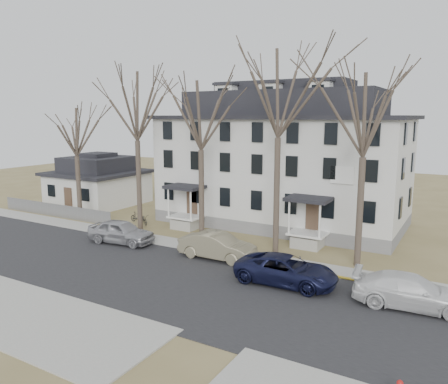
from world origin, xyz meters
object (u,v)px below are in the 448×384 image
Objects in this scene: small_house at (98,183)px; tree_mid_left at (201,110)px; tree_center at (279,86)px; tree_far_left at (136,101)px; car_silver at (121,232)px; bicycle_right at (137,218)px; bicycle_left at (144,220)px; boarding_house at (282,161)px; car_tan at (217,246)px; tree_mid_right at (365,109)px; car_white at (411,292)px; car_navy at (286,271)px; tree_bungalow at (75,129)px.

tree_mid_left is at bearing -20.03° from small_house.
tree_far_left is at bearing 180.00° from tree_center.
small_house reaches higher than car_silver.
bicycle_left is at bearing -98.24° from bicycle_right.
boarding_house is 1.52× the size of tree_far_left.
small_house is at bearing 69.77° from bicycle_right.
car_silver is at bearing 92.44° from car_tan.
small_house is 0.63× the size of tree_far_left.
tree_mid_right is 10.71m from car_white.
car_navy is at bearing -61.00° from tree_center.
car_tan is at bearing -129.61° from tree_center.
bicycle_right is (-16.67, 6.76, -0.33)m from car_navy.
tree_mid_right is 8.48× the size of bicycle_right.
tree_center is at bearing 0.00° from tree_mid_left.
tree_mid_left is 8.48× the size of bicycle_right.
tree_mid_right is 20.51m from bicycle_left.
tree_center is at bearing -40.65° from car_tan.
car_silver is at bearing -166.94° from tree_mid_right.
tree_center reaches higher than tree_bungalow.
tree_far_left is 8.39× the size of bicycle_left.
car_navy is 1.03× the size of car_white.
tree_mid_left is at bearing -67.08° from bicycle_left.
tree_center is 1.15× the size of tree_mid_right.
car_navy is 6.39m from car_white.
tree_far_left is 2.73× the size of car_silver.
small_house is 1.73× the size of car_silver.
car_navy is 16.90m from bicycle_left.
boarding_house is at bearing 5.59° from small_house.
bicycle_right is (-19.36, 1.69, -9.15)m from tree_mid_right.
bicycle_right is (-13.86, 1.69, -10.63)m from tree_center.
boarding_house is 4.04× the size of car_tan.
tree_far_left is 23.75m from car_white.
small_house is at bearing 64.01° from car_tan.
car_silver is (-16.09, -3.73, -8.75)m from tree_mid_right.
tree_center reaches higher than tree_far_left.
tree_mid_right is (8.50, -8.15, 4.22)m from boarding_house.
car_tan is (3.31, -3.25, -8.75)m from tree_mid_left.
car_tan is at bearing 70.25° from car_navy.
car_white is at bearing -9.77° from tree_bungalow.
tree_mid_right reaches higher than tree_bungalow.
tree_center is at bearing -15.08° from small_house.
car_silver reaches higher than bicycle_right.
bicycle_left is at bearing 67.58° from car_white.
car_silver is at bearing -142.91° from bicycle_right.
car_white is at bearing -46.85° from boarding_house.
tree_far_left is 10.29m from car_silver.
tree_bungalow is at bearing 77.68° from car_tan.
tree_center is (3.00, -8.15, 5.71)m from boarding_house.
small_house reaches higher than car_white.
bicycle_right is (-3.27, 5.42, -0.40)m from car_silver.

